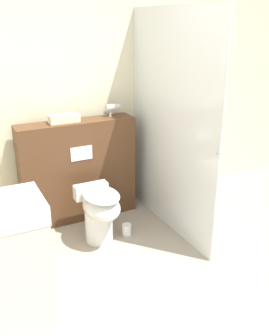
# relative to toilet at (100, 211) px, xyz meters

# --- Properties ---
(ground_plane) EXTENTS (12.00, 12.00, 0.00)m
(ground_plane) POSITION_rel_toilet_xyz_m (0.10, -1.10, -0.33)
(ground_plane) COLOR #9E9384
(wall_back) EXTENTS (8.00, 0.06, 2.50)m
(wall_back) POSITION_rel_toilet_xyz_m (0.10, 0.79, 0.92)
(wall_back) COLOR beige
(wall_back) RESTS_ON ground_plane
(partition_panel) EXTENTS (1.19, 0.27, 1.05)m
(partition_panel) POSITION_rel_toilet_xyz_m (-0.00, 0.56, 0.20)
(partition_panel) COLOR #51331E
(partition_panel) RESTS_ON ground_plane
(shower_glass) EXTENTS (0.04, 1.50, 2.10)m
(shower_glass) POSITION_rel_toilet_xyz_m (0.74, 0.01, 0.73)
(shower_glass) COLOR silver
(shower_glass) RESTS_ON ground_plane
(toilet) EXTENTS (0.33, 0.55, 0.53)m
(toilet) POSITION_rel_toilet_xyz_m (0.00, 0.00, 0.00)
(toilet) COLOR white
(toilet) RESTS_ON ground_plane
(sink_vanity) EXTENTS (0.56, 0.43, 1.08)m
(sink_vanity) POSITION_rel_toilet_xyz_m (-0.94, -0.70, 0.15)
(sink_vanity) COLOR beige
(sink_vanity) RESTS_ON ground_plane
(hair_drier) EXTENTS (0.17, 0.07, 0.13)m
(hair_drier) POSITION_rel_toilet_xyz_m (0.41, 0.59, 0.82)
(hair_drier) COLOR #B7B7BC
(hair_drier) RESTS_ON partition_panel
(folded_towel) EXTENTS (0.29, 0.12, 0.08)m
(folded_towel) POSITION_rel_toilet_xyz_m (-0.12, 0.56, 0.77)
(folded_towel) COLOR beige
(folded_towel) RESTS_ON partition_panel
(spare_toilet_roll) EXTENTS (0.09, 0.09, 0.11)m
(spare_toilet_roll) POSITION_rel_toilet_xyz_m (0.27, -0.01, -0.27)
(spare_toilet_roll) COLOR white
(spare_toilet_roll) RESTS_ON ground_plane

